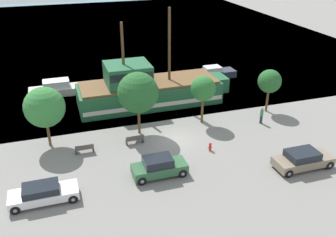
# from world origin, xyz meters

# --- Properties ---
(ground_plane) EXTENTS (160.00, 160.00, 0.00)m
(ground_plane) POSITION_xyz_m (0.00, 0.00, 0.00)
(ground_plane) COLOR gray
(water_surface) EXTENTS (80.00, 80.00, 0.00)m
(water_surface) POSITION_xyz_m (0.00, 44.00, 0.00)
(water_surface) COLOR slate
(water_surface) RESTS_ON ground
(pirate_ship) EXTENTS (16.70, 5.15, 10.31)m
(pirate_ship) POSITION_xyz_m (-0.30, 8.60, 1.72)
(pirate_ship) COLOR #1E5633
(pirate_ship) RESTS_ON water_surface
(moored_boat_dockside) EXTENTS (5.32, 2.04, 1.50)m
(moored_boat_dockside) POSITION_xyz_m (10.34, 14.17, 0.58)
(moored_boat_dockside) COLOR #2D333D
(moored_boat_dockside) RESTS_ON water_surface
(moored_boat_outer) EXTENTS (7.40, 2.20, 1.72)m
(moored_boat_outer) POSITION_xyz_m (-9.23, 14.56, 0.64)
(moored_boat_outer) COLOR #B7B2A8
(moored_boat_outer) RESTS_ON water_surface
(parked_car_curb_front) EXTENTS (4.22, 1.80, 1.63)m
(parked_car_curb_front) POSITION_xyz_m (-3.03, -5.04, 0.80)
(parked_car_curb_front) COLOR #2D5B38
(parked_car_curb_front) RESTS_ON ground_plane
(parked_car_curb_mid) EXTENTS (4.77, 2.01, 1.50)m
(parked_car_curb_mid) POSITION_xyz_m (8.23, -7.48, 0.75)
(parked_car_curb_mid) COLOR #7F705B
(parked_car_curb_mid) RESTS_ON ground_plane
(parked_car_curb_rear) EXTENTS (4.71, 1.84, 1.36)m
(parked_car_curb_rear) POSITION_xyz_m (-11.62, -5.57, 0.69)
(parked_car_curb_rear) COLOR white
(parked_car_curb_rear) RESTS_ON ground_plane
(fire_hydrant) EXTENTS (0.42, 0.25, 0.76)m
(fire_hydrant) POSITION_xyz_m (2.26, -2.80, 0.41)
(fire_hydrant) COLOR red
(fire_hydrant) RESTS_ON ground_plane
(bench_promenade_east) EXTENTS (1.58, 0.45, 0.85)m
(bench_promenade_east) POSITION_xyz_m (-8.14, 0.12, 0.43)
(bench_promenade_east) COLOR #4C4742
(bench_promenade_east) RESTS_ON ground_plane
(bench_promenade_west) EXTENTS (1.61, 0.45, 0.85)m
(bench_promenade_west) POSITION_xyz_m (-3.68, 0.35, 0.43)
(bench_promenade_west) COLOR #4C4742
(bench_promenade_west) RESTS_ON ground_plane
(pedestrian_walking_near) EXTENTS (0.32, 0.32, 1.67)m
(pedestrian_walking_near) POSITION_xyz_m (9.20, 0.48, 0.85)
(pedestrian_walking_near) COLOR #232838
(pedestrian_walking_near) RESTS_ON ground_plane
(tree_row_east) EXTENTS (3.50, 3.50, 5.47)m
(tree_row_east) POSITION_xyz_m (-10.91, 2.44, 3.71)
(tree_row_east) COLOR brown
(tree_row_east) RESTS_ON ground_plane
(tree_row_mideast) EXTENTS (3.74, 3.74, 5.98)m
(tree_row_mideast) POSITION_xyz_m (-2.79, 2.24, 4.10)
(tree_row_mideast) COLOR brown
(tree_row_mideast) RESTS_ON ground_plane
(tree_row_midwest) EXTENTS (2.43, 2.43, 4.85)m
(tree_row_midwest) POSITION_xyz_m (3.67, 2.46, 3.61)
(tree_row_midwest) COLOR brown
(tree_row_midwest) RESTS_ON ground_plane
(tree_row_west) EXTENTS (2.41, 2.41, 4.58)m
(tree_row_west) POSITION_xyz_m (11.22, 2.84, 3.35)
(tree_row_west) COLOR brown
(tree_row_west) RESTS_ON ground_plane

